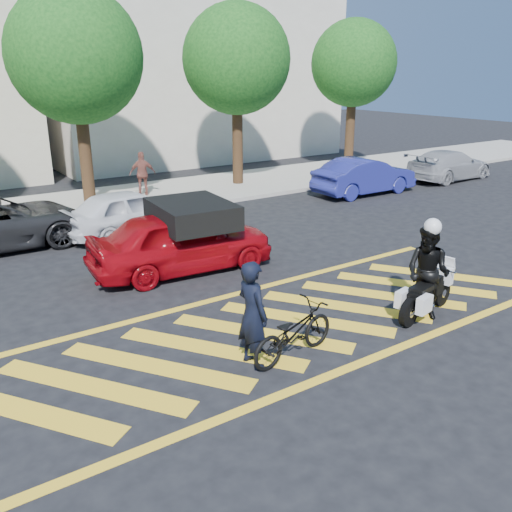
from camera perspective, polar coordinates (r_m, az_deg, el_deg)
ground at (r=10.86m, az=3.18°, el=-7.29°), size 90.00×90.00×0.00m
sidewalk at (r=21.12m, az=-17.02°, el=5.23°), size 60.00×5.00×0.15m
crosswalk at (r=10.84m, az=3.01°, el=-7.33°), size 12.33×4.00×0.01m
building_right at (r=32.37m, az=-7.15°, el=20.11°), size 16.00×8.00×11.00m
tree_center at (r=20.68m, az=-18.13°, el=18.94°), size 4.60×4.60×7.56m
tree_right at (r=23.43m, az=-1.85°, el=19.59°), size 4.40×4.40×7.41m
tree_far_right at (r=27.48m, az=10.33°, el=19.01°), size 4.00×4.00×7.10m
officer_bike at (r=9.09m, az=-0.38°, el=-6.16°), size 0.49×0.71×1.88m
bicycle at (r=9.52m, az=3.96°, el=-8.01°), size 1.95×0.92×0.98m
police_motorcycle at (r=11.58m, az=17.46°, el=-3.89°), size 1.96×0.81×0.87m
officer_moto at (r=11.40m, az=17.63°, el=-1.65°), size 0.90×1.06×1.92m
red_convertible at (r=13.58m, az=-7.87°, el=1.58°), size 4.72×2.20×1.56m
parked_mid_right at (r=17.07m, az=-13.16°, el=4.59°), size 4.29×2.18×1.40m
parked_right at (r=22.55m, az=11.35°, el=8.24°), size 4.49×1.63×1.47m
parked_far_right at (r=26.63m, az=19.67°, el=9.01°), size 4.75×2.11×1.35m
pedestrian_right at (r=21.67m, az=-11.85°, el=8.48°), size 1.07×0.69×1.69m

